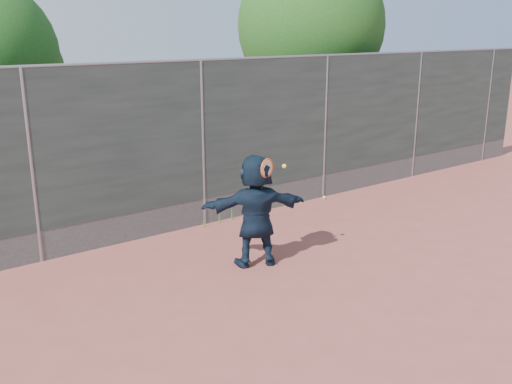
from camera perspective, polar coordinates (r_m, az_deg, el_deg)
ground at (r=8.17m, az=7.98°, el=-9.69°), size 80.00×80.00×0.00m
player at (r=8.63m, az=0.00°, el=-1.85°), size 1.69×1.10×1.74m
ball_ground at (r=12.31m, az=6.85°, el=-0.54°), size 0.07×0.07×0.07m
fence at (r=10.33m, az=-5.37°, el=5.13°), size 20.00×0.06×3.03m
swing_action at (r=8.35m, az=1.25°, el=2.31°), size 0.52×0.14×0.51m
tree_right at (r=14.77m, az=5.91°, el=15.84°), size 3.78×3.60×5.39m
weed_clump at (r=10.75m, az=-3.51°, el=-2.37°), size 0.68×0.07×0.30m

